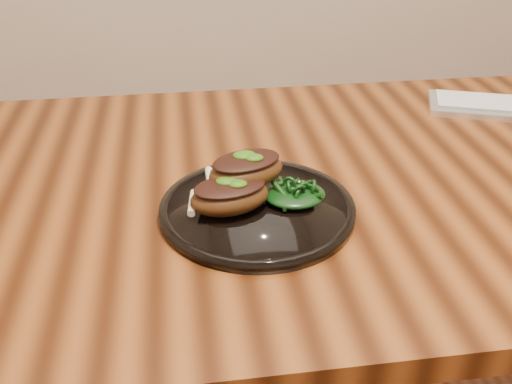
# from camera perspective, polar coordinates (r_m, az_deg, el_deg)

# --- Properties ---
(desk) EXTENTS (1.60, 0.80, 0.75)m
(desk) POSITION_cam_1_polar(r_m,az_deg,el_deg) (0.99, 10.26, -2.05)
(desk) COLOR black
(desk) RESTS_ON ground
(plate) EXTENTS (0.28, 0.28, 0.02)m
(plate) POSITION_cam_1_polar(r_m,az_deg,el_deg) (0.82, 0.13, -1.66)
(plate) COLOR black
(plate) RESTS_ON desk
(lamb_chop_front) EXTENTS (0.13, 0.09, 0.05)m
(lamb_chop_front) POSITION_cam_1_polar(r_m,az_deg,el_deg) (0.79, -2.69, -0.30)
(lamb_chop_front) COLOR #44240D
(lamb_chop_front) RESTS_ON plate
(lamb_chop_back) EXTENTS (0.13, 0.11, 0.05)m
(lamb_chop_back) POSITION_cam_1_polar(r_m,az_deg,el_deg) (0.81, -1.03, 2.30)
(lamb_chop_back) COLOR #44240D
(lamb_chop_back) RESTS_ON plate
(herb_smear) EXTENTS (0.08, 0.05, 0.00)m
(herb_smear) POSITION_cam_1_polar(r_m,az_deg,el_deg) (0.86, -2.74, 0.81)
(herb_smear) COLOR #1C4507
(herb_smear) RESTS_ON plate
(greens_heap) EXTENTS (0.09, 0.08, 0.03)m
(greens_heap) POSITION_cam_1_polar(r_m,az_deg,el_deg) (0.82, 3.89, 0.12)
(greens_heap) COLOR black
(greens_heap) RESTS_ON plate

